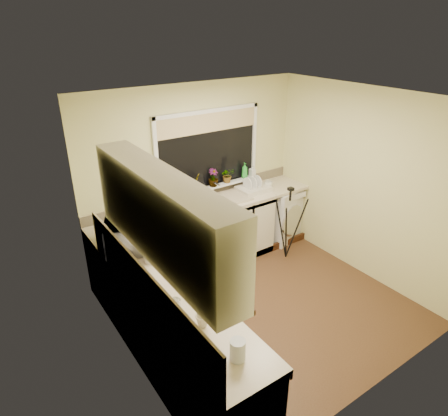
% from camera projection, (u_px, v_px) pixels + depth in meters
% --- Properties ---
extents(floor, '(3.20, 3.20, 0.00)m').
position_uv_depth(floor, '(262.00, 306.00, 4.83)').
color(floor, brown).
rests_on(floor, ground).
extents(ceiling, '(3.20, 3.20, 0.00)m').
position_uv_depth(ceiling, '(273.00, 100.00, 3.79)').
color(ceiling, white).
rests_on(ceiling, ground).
extents(wall_back, '(3.20, 0.00, 3.20)m').
position_uv_depth(wall_back, '(195.00, 175.00, 5.43)').
color(wall_back, beige).
rests_on(wall_back, ground).
extents(wall_front, '(3.20, 0.00, 3.20)m').
position_uv_depth(wall_front, '(388.00, 283.00, 3.19)').
color(wall_front, beige).
rests_on(wall_front, ground).
extents(wall_left, '(0.00, 3.00, 3.00)m').
position_uv_depth(wall_left, '(126.00, 261.00, 3.49)').
color(wall_left, beige).
rests_on(wall_left, ground).
extents(wall_right, '(0.00, 3.00, 3.00)m').
position_uv_depth(wall_right, '(362.00, 184.00, 5.13)').
color(wall_right, beige).
rests_on(wall_right, ground).
extents(base_cabinet_back, '(2.55, 0.60, 0.86)m').
position_uv_depth(base_cabinet_back, '(188.00, 242.00, 5.38)').
color(base_cabinet_back, silver).
rests_on(base_cabinet_back, floor).
extents(base_cabinet_left, '(0.54, 2.40, 0.86)m').
position_uv_depth(base_cabinet_left, '(178.00, 337.00, 3.76)').
color(base_cabinet_left, silver).
rests_on(base_cabinet_left, floor).
extents(worktop_back, '(3.20, 0.60, 0.04)m').
position_uv_depth(worktop_back, '(208.00, 206.00, 5.35)').
color(worktop_back, beige).
rests_on(worktop_back, base_cabinet_back).
extents(worktop_left, '(0.60, 2.40, 0.04)m').
position_uv_depth(worktop_left, '(175.00, 299.00, 3.57)').
color(worktop_left, beige).
rests_on(worktop_left, base_cabinet_left).
extents(upper_cabinet, '(0.28, 1.90, 0.70)m').
position_uv_depth(upper_cabinet, '(162.00, 216.00, 2.99)').
color(upper_cabinet, silver).
rests_on(upper_cabinet, wall_left).
extents(splashback_left, '(0.02, 2.40, 0.45)m').
position_uv_depth(splashback_left, '(143.00, 287.00, 3.31)').
color(splashback_left, beige).
rests_on(splashback_left, wall_left).
extents(splashback_back, '(3.20, 0.02, 0.14)m').
position_uv_depth(splashback_back, '(196.00, 193.00, 5.53)').
color(splashback_back, beige).
rests_on(splashback_back, wall_back).
extents(window_glass, '(1.50, 0.02, 1.00)m').
position_uv_depth(window_glass, '(208.00, 150.00, 5.38)').
color(window_glass, black).
rests_on(window_glass, wall_back).
extents(window_blind, '(1.50, 0.02, 0.25)m').
position_uv_depth(window_blind, '(209.00, 123.00, 5.21)').
color(window_blind, tan).
rests_on(window_blind, wall_back).
extents(windowsill, '(1.60, 0.14, 0.03)m').
position_uv_depth(windowsill, '(211.00, 187.00, 5.56)').
color(windowsill, white).
rests_on(windowsill, wall_back).
extents(sink, '(0.82, 0.46, 0.03)m').
position_uv_depth(sink, '(220.00, 200.00, 5.44)').
color(sink, tan).
rests_on(sink, worktop_back).
extents(faucet, '(0.03, 0.03, 0.24)m').
position_uv_depth(faucet, '(213.00, 189.00, 5.53)').
color(faucet, silver).
rests_on(faucet, worktop_back).
extents(washing_machine, '(0.72, 0.71, 0.85)m').
position_uv_depth(washing_machine, '(278.00, 212.00, 6.23)').
color(washing_machine, white).
rests_on(washing_machine, floor).
extents(laptop, '(0.41, 0.40, 0.25)m').
position_uv_depth(laptop, '(161.00, 212.00, 5.00)').
color(laptop, gray).
rests_on(laptop, worktop_back).
extents(kettle, '(0.17, 0.17, 0.23)m').
position_uv_depth(kettle, '(152.00, 251.00, 4.05)').
color(kettle, white).
rests_on(kettle, worktop_left).
extents(dish_rack, '(0.45, 0.34, 0.07)m').
position_uv_depth(dish_rack, '(253.00, 189.00, 5.76)').
color(dish_rack, beige).
rests_on(dish_rack, worktop_back).
extents(tripod, '(0.70, 0.70, 1.09)m').
position_uv_depth(tripod, '(288.00, 224.00, 5.62)').
color(tripod, black).
rests_on(tripod, floor).
extents(glass_jug, '(0.12, 0.12, 0.17)m').
position_uv_depth(glass_jug, '(238.00, 350.00, 2.87)').
color(glass_jug, silver).
rests_on(glass_jug, worktop_left).
extents(steel_jar, '(0.09, 0.09, 0.12)m').
position_uv_depth(steel_jar, '(176.00, 306.00, 3.35)').
color(steel_jar, silver).
rests_on(steel_jar, worktop_left).
extents(microwave, '(0.60, 0.70, 0.33)m').
position_uv_depth(microwave, '(125.00, 233.00, 4.29)').
color(microwave, white).
rests_on(microwave, worktop_left).
extents(plant_a, '(0.13, 0.11, 0.21)m').
position_uv_depth(plant_a, '(172.00, 188.00, 5.19)').
color(plant_a, '#999999').
rests_on(plant_a, windowsill).
extents(plant_b, '(0.16, 0.15, 0.24)m').
position_uv_depth(plant_b, '(196.00, 182.00, 5.35)').
color(plant_b, '#999999').
rests_on(plant_b, windowsill).
extents(plant_c, '(0.15, 0.15, 0.25)m').
position_uv_depth(plant_c, '(213.00, 178.00, 5.49)').
color(plant_c, '#999999').
rests_on(plant_c, windowsill).
extents(plant_d, '(0.23, 0.21, 0.21)m').
position_uv_depth(plant_d, '(228.00, 175.00, 5.63)').
color(plant_d, '#999999').
rests_on(plant_d, windowsill).
extents(soap_bottle_green, '(0.10, 0.11, 0.23)m').
position_uv_depth(soap_bottle_green, '(245.00, 170.00, 5.79)').
color(soap_bottle_green, green).
rests_on(soap_bottle_green, windowsill).
extents(soap_bottle_clear, '(0.08, 0.08, 0.17)m').
position_uv_depth(soap_bottle_clear, '(252.00, 171.00, 5.85)').
color(soap_bottle_clear, '#999999').
rests_on(soap_bottle_clear, windowsill).
extents(cup_back, '(0.14, 0.14, 0.10)m').
position_uv_depth(cup_back, '(268.00, 185.00, 5.86)').
color(cup_back, silver).
rests_on(cup_back, worktop_back).
extents(cup_left, '(0.12, 0.12, 0.10)m').
position_uv_depth(cup_left, '(202.00, 320.00, 3.20)').
color(cup_left, beige).
rests_on(cup_left, worktop_left).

